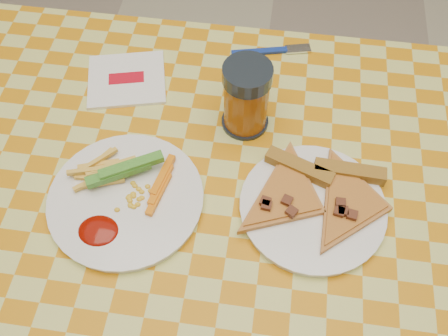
{
  "coord_description": "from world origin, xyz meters",
  "views": [
    {
      "loc": [
        0.04,
        -0.36,
        1.46
      ],
      "look_at": [
        -0.02,
        0.08,
        0.78
      ],
      "focal_mm": 40.0,
      "sensor_mm": 36.0,
      "label": 1
    }
  ],
  "objects_px": {
    "plate_right": "(312,208)",
    "drink_glass": "(246,98)",
    "plate_left": "(126,200)",
    "table": "(231,237)"
  },
  "relations": [
    {
      "from": "plate_right",
      "to": "drink_glass",
      "type": "bearing_deg",
      "value": 128.23
    },
    {
      "from": "plate_left",
      "to": "plate_right",
      "type": "xyz_separation_m",
      "value": [
        0.3,
        0.03,
        0.0
      ]
    },
    {
      "from": "plate_left",
      "to": "drink_glass",
      "type": "relative_size",
      "value": 1.81
    },
    {
      "from": "table",
      "to": "plate_right",
      "type": "xyz_separation_m",
      "value": [
        0.13,
        0.03,
        0.08
      ]
    },
    {
      "from": "plate_left",
      "to": "plate_right",
      "type": "height_order",
      "value": "same"
    },
    {
      "from": "drink_glass",
      "to": "plate_right",
      "type": "bearing_deg",
      "value": -51.77
    },
    {
      "from": "table",
      "to": "drink_glass",
      "type": "xyz_separation_m",
      "value": [
        -0.0,
        0.19,
        0.14
      ]
    },
    {
      "from": "drink_glass",
      "to": "plate_left",
      "type": "bearing_deg",
      "value": -132.11
    },
    {
      "from": "plate_left",
      "to": "table",
      "type": "bearing_deg",
      "value": -1.08
    },
    {
      "from": "plate_left",
      "to": "plate_right",
      "type": "bearing_deg",
      "value": 5.19
    }
  ]
}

